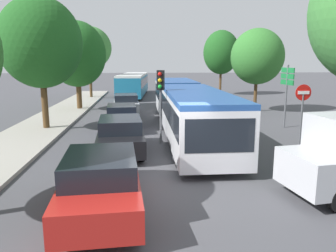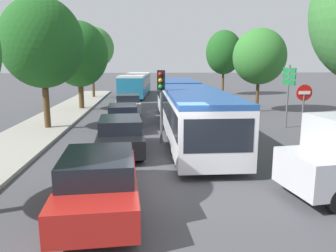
{
  "view_description": "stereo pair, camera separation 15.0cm",
  "coord_description": "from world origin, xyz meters",
  "px_view_note": "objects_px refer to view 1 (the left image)",
  "views": [
    {
      "loc": [
        -0.83,
        -9.32,
        3.81
      ],
      "look_at": [
        0.2,
        3.75,
        1.2
      ],
      "focal_mm": 35.0,
      "sensor_mm": 36.0,
      "label": 1
    },
    {
      "loc": [
        -0.68,
        -9.33,
        3.81
      ],
      "look_at": [
        0.2,
        3.75,
        1.2
      ],
      "focal_mm": 35.0,
      "sensor_mm": 36.0,
      "label": 2
    }
  ],
  "objects_px": {
    "tree_right_far": "(222,53)",
    "queued_car_black": "(121,135)",
    "tree_left_distant": "(89,48)",
    "queued_car_red": "(101,183)",
    "queued_car_silver": "(126,104)",
    "tree_right_mid": "(257,57)",
    "traffic_light": "(161,90)",
    "city_bus_rear": "(133,83)",
    "articulated_bus": "(185,104)",
    "direction_sign_post": "(287,83)",
    "tree_left_far": "(77,54)",
    "tree_left_mid": "(40,45)",
    "no_entry_sign": "(302,106)",
    "queued_car_navy": "(122,117)"
  },
  "relations": [
    {
      "from": "tree_right_far",
      "to": "queued_car_black",
      "type": "bearing_deg",
      "value": -112.79
    },
    {
      "from": "queued_car_black",
      "to": "tree_left_distant",
      "type": "xyz_separation_m",
      "value": [
        -4.37,
        21.11,
        4.36
      ]
    },
    {
      "from": "queued_car_red",
      "to": "queued_car_silver",
      "type": "relative_size",
      "value": 1.07
    },
    {
      "from": "queued_car_silver",
      "to": "tree_right_mid",
      "type": "relative_size",
      "value": 0.68
    },
    {
      "from": "traffic_light",
      "to": "queued_car_silver",
      "type": "bearing_deg",
      "value": -150.47
    },
    {
      "from": "city_bus_rear",
      "to": "tree_right_far",
      "type": "bearing_deg",
      "value": -82.41
    },
    {
      "from": "articulated_bus",
      "to": "direction_sign_post",
      "type": "xyz_separation_m",
      "value": [
        5.86,
        0.1,
        1.13
      ]
    },
    {
      "from": "traffic_light",
      "to": "tree_left_far",
      "type": "bearing_deg",
      "value": -135.72
    },
    {
      "from": "tree_left_mid",
      "to": "tree_left_far",
      "type": "relative_size",
      "value": 1.05
    },
    {
      "from": "direction_sign_post",
      "to": "articulated_bus",
      "type": "bearing_deg",
      "value": -3.29
    },
    {
      "from": "queued_car_black",
      "to": "no_entry_sign",
      "type": "relative_size",
      "value": 1.57
    },
    {
      "from": "queued_car_navy",
      "to": "articulated_bus",
      "type": "bearing_deg",
      "value": -100.45
    },
    {
      "from": "city_bus_rear",
      "to": "queued_car_navy",
      "type": "distance_m",
      "value": 18.0
    },
    {
      "from": "traffic_light",
      "to": "no_entry_sign",
      "type": "bearing_deg",
      "value": 94.28
    },
    {
      "from": "queued_car_black",
      "to": "tree_right_far",
      "type": "bearing_deg",
      "value": -26.65
    },
    {
      "from": "queued_car_navy",
      "to": "tree_left_distant",
      "type": "height_order",
      "value": "tree_left_distant"
    },
    {
      "from": "queued_car_navy",
      "to": "no_entry_sign",
      "type": "bearing_deg",
      "value": -124.47
    },
    {
      "from": "queued_car_navy",
      "to": "tree_left_mid",
      "type": "xyz_separation_m",
      "value": [
        -4.22,
        -0.02,
        3.94
      ]
    },
    {
      "from": "queued_car_silver",
      "to": "tree_left_far",
      "type": "height_order",
      "value": "tree_left_far"
    },
    {
      "from": "articulated_bus",
      "to": "tree_left_distant",
      "type": "distance_m",
      "value": 18.6
    },
    {
      "from": "tree_left_distant",
      "to": "traffic_light",
      "type": "bearing_deg",
      "value": -72.58
    },
    {
      "from": "queued_car_black",
      "to": "direction_sign_post",
      "type": "bearing_deg",
      "value": -66.87
    },
    {
      "from": "tree_right_mid",
      "to": "tree_right_far",
      "type": "xyz_separation_m",
      "value": [
        0.33,
        12.65,
        0.51
      ]
    },
    {
      "from": "queued_car_black",
      "to": "queued_car_red",
      "type": "bearing_deg",
      "value": 174.68
    },
    {
      "from": "queued_car_black",
      "to": "tree_right_mid",
      "type": "bearing_deg",
      "value": -45.11
    },
    {
      "from": "articulated_bus",
      "to": "queued_car_silver",
      "type": "relative_size",
      "value": 3.95
    },
    {
      "from": "city_bus_rear",
      "to": "tree_right_far",
      "type": "relative_size",
      "value": 1.59
    },
    {
      "from": "queued_car_black",
      "to": "tree_left_distant",
      "type": "height_order",
      "value": "tree_left_distant"
    },
    {
      "from": "queued_car_black",
      "to": "tree_left_far",
      "type": "height_order",
      "value": "tree_left_far"
    },
    {
      "from": "tree_left_mid",
      "to": "tree_right_far",
      "type": "relative_size",
      "value": 1.0
    },
    {
      "from": "queued_car_navy",
      "to": "no_entry_sign",
      "type": "height_order",
      "value": "no_entry_sign"
    },
    {
      "from": "tree_right_far",
      "to": "tree_left_mid",
      "type": "bearing_deg",
      "value": -127.69
    },
    {
      "from": "queued_car_navy",
      "to": "tree_left_mid",
      "type": "relative_size",
      "value": 0.57
    },
    {
      "from": "city_bus_rear",
      "to": "tree_right_far",
      "type": "distance_m",
      "value": 10.43
    },
    {
      "from": "city_bus_rear",
      "to": "no_entry_sign",
      "type": "distance_m",
      "value": 24.13
    },
    {
      "from": "queued_car_black",
      "to": "direction_sign_post",
      "type": "height_order",
      "value": "direction_sign_post"
    },
    {
      "from": "queued_car_red",
      "to": "queued_car_navy",
      "type": "height_order",
      "value": "queued_car_red"
    },
    {
      "from": "tree_right_far",
      "to": "tree_left_far",
      "type": "bearing_deg",
      "value": -141.97
    },
    {
      "from": "no_entry_sign",
      "to": "tree_left_far",
      "type": "height_order",
      "value": "tree_left_far"
    },
    {
      "from": "city_bus_rear",
      "to": "tree_left_distant",
      "type": "bearing_deg",
      "value": 117.33
    },
    {
      "from": "queued_car_silver",
      "to": "tree_left_far",
      "type": "relative_size",
      "value": 0.62
    },
    {
      "from": "queued_car_red",
      "to": "queued_car_black",
      "type": "distance_m",
      "value": 5.52
    },
    {
      "from": "tree_left_distant",
      "to": "tree_right_mid",
      "type": "bearing_deg",
      "value": -36.27
    },
    {
      "from": "tree_left_mid",
      "to": "traffic_light",
      "type": "bearing_deg",
      "value": -28.82
    },
    {
      "from": "queued_car_navy",
      "to": "tree_left_distant",
      "type": "relative_size",
      "value": 0.56
    },
    {
      "from": "queued_car_red",
      "to": "tree_left_far",
      "type": "relative_size",
      "value": 0.67
    },
    {
      "from": "queued_car_navy",
      "to": "traffic_light",
      "type": "relative_size",
      "value": 1.21
    },
    {
      "from": "queued_car_black",
      "to": "tree_right_far",
      "type": "relative_size",
      "value": 0.62
    },
    {
      "from": "queued_car_black",
      "to": "tree_left_far",
      "type": "distance_m",
      "value": 13.75
    },
    {
      "from": "city_bus_rear",
      "to": "queued_car_silver",
      "type": "xyz_separation_m",
      "value": [
        -0.25,
        -12.43,
        -0.68
      ]
    }
  ]
}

